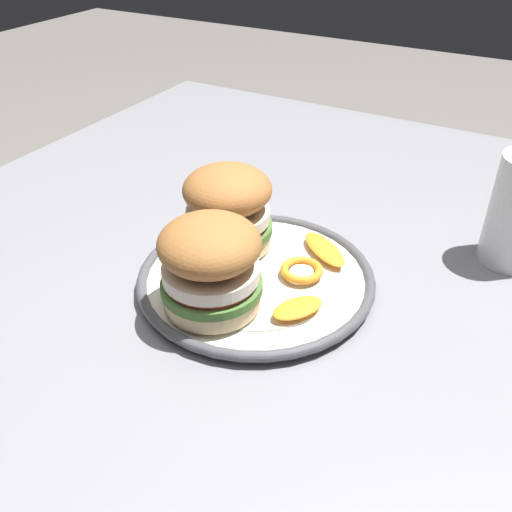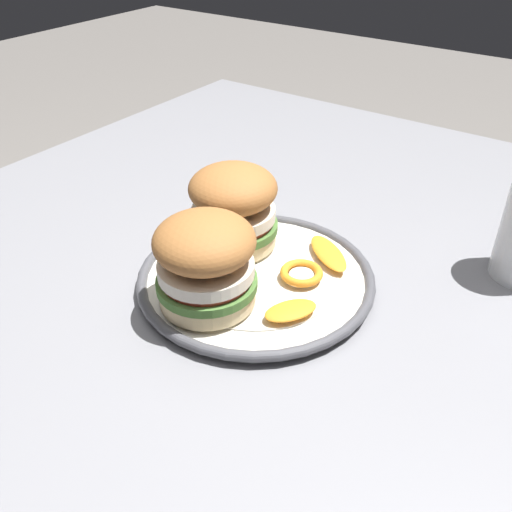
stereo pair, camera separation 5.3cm
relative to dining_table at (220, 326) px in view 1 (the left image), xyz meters
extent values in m
cube|color=gray|center=(0.00, 0.00, 0.08)|extent=(1.18, 0.92, 0.03)
cube|color=gray|center=(-0.53, -0.40, -0.27)|extent=(0.06, 0.06, 0.68)
cylinder|color=silver|center=(0.01, 0.06, 0.10)|extent=(0.25, 0.25, 0.01)
torus|color=#4C4C51|center=(0.01, 0.06, 0.11)|extent=(0.27, 0.27, 0.01)
cylinder|color=silver|center=(0.01, 0.06, 0.11)|extent=(0.19, 0.19, 0.00)
cylinder|color=beige|center=(0.08, 0.05, 0.12)|extent=(0.10, 0.10, 0.02)
cylinder|color=#477033|center=(0.08, 0.05, 0.14)|extent=(0.11, 0.11, 0.01)
cylinder|color=#BC3828|center=(0.08, 0.05, 0.15)|extent=(0.09, 0.09, 0.01)
cylinder|color=silver|center=(0.08, 0.05, 0.16)|extent=(0.10, 0.10, 0.01)
ellipsoid|color=#A36633|center=(0.08, 0.05, 0.19)|extent=(0.14, 0.14, 0.05)
cylinder|color=beige|center=(-0.03, 0.00, 0.12)|extent=(0.10, 0.10, 0.02)
cylinder|color=#477033|center=(-0.03, 0.00, 0.14)|extent=(0.11, 0.11, 0.01)
cylinder|color=#BC3828|center=(-0.03, 0.00, 0.15)|extent=(0.09, 0.09, 0.01)
cylinder|color=silver|center=(-0.03, 0.00, 0.16)|extent=(0.10, 0.10, 0.01)
ellipsoid|color=#A36633|center=(-0.03, 0.00, 0.19)|extent=(0.14, 0.14, 0.05)
torus|color=orange|center=(-0.01, 0.11, 0.12)|extent=(0.06, 0.06, 0.01)
cylinder|color=#F4E5C6|center=(-0.01, 0.11, 0.12)|extent=(0.03, 0.03, 0.00)
ellipsoid|color=orange|center=(0.05, 0.13, 0.12)|extent=(0.07, 0.06, 0.01)
ellipsoid|color=orange|center=(-0.07, 0.11, 0.12)|extent=(0.07, 0.08, 0.01)
camera|label=1|loc=(0.46, 0.31, 0.49)|focal=39.19mm
camera|label=2|loc=(0.43, 0.35, 0.49)|focal=39.19mm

